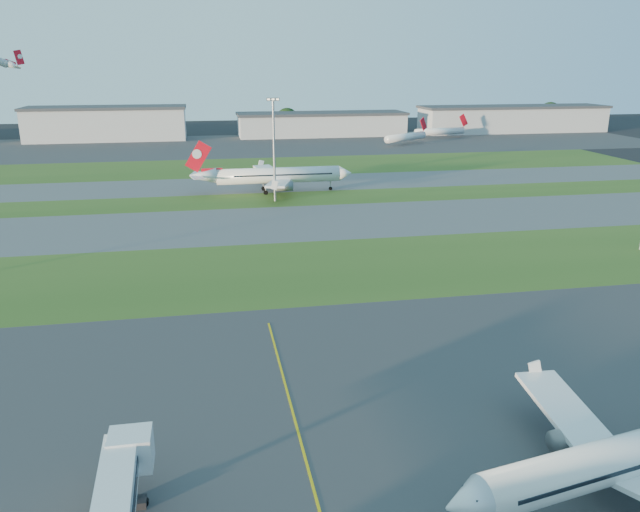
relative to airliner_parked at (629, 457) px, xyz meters
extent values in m
plane|color=black|center=(-29.63, 10.49, -3.73)|extent=(700.00, 700.00, 0.00)
cube|color=#333335|center=(-29.63, 10.49, -3.73)|extent=(300.00, 70.00, 0.01)
cube|color=#32531B|center=(-29.63, 62.49, -3.73)|extent=(300.00, 34.00, 0.01)
cube|color=#515154|center=(-29.63, 95.49, -3.73)|extent=(300.00, 32.00, 0.01)
cube|color=#32531B|center=(-29.63, 120.49, -3.73)|extent=(300.00, 18.00, 0.01)
cube|color=#515154|center=(-29.63, 142.49, -3.73)|extent=(300.00, 26.00, 0.01)
cube|color=#32531B|center=(-29.63, 175.49, -3.73)|extent=(300.00, 40.00, 0.01)
cube|color=#333335|center=(-29.63, 235.49, -3.73)|extent=(400.00, 80.00, 0.01)
cube|color=gold|center=(-24.63, 10.49, -3.73)|extent=(0.25, 60.00, 0.02)
cube|color=white|center=(-39.13, 7.89, 0.27)|extent=(3.40, 3.00, 3.00)
cylinder|color=gray|center=(-39.13, 5.99, -2.13)|extent=(0.70, 0.70, 3.20)
cube|color=black|center=(-39.13, 5.99, -3.38)|extent=(2.20, 1.20, 0.70)
cylinder|color=white|center=(-0.32, -0.06, 0.11)|extent=(27.58, 8.57, 3.47)
cube|color=white|center=(-0.80, 7.29, -0.35)|extent=(4.86, 13.91, 1.41)
cylinder|color=slate|center=(-1.77, 5.06, -1.36)|extent=(4.16, 2.79, 2.10)
cylinder|color=white|center=(-12.25, 130.10, 0.94)|extent=(33.41, 4.37, 4.23)
cube|color=red|center=(-33.40, 130.01, 6.62)|extent=(7.22, 0.42, 8.43)
cube|color=white|center=(-13.40, 139.00, 0.39)|extent=(8.96, 17.42, 1.72)
cube|color=white|center=(-13.33, 121.19, 0.39)|extent=(8.84, 17.41, 1.72)
cylinder|color=slate|center=(-11.72, 136.56, -0.84)|extent=(4.69, 2.58, 2.56)
cylinder|color=slate|center=(-11.67, 123.65, -0.84)|extent=(4.69, 2.58, 2.56)
cube|color=red|center=(-96.74, 217.26, 37.79)|extent=(4.51, 2.34, 5.69)
cylinder|color=white|center=(54.72, 224.61, -0.53)|extent=(23.02, 17.71, 3.20)
cube|color=red|center=(65.30, 232.16, 4.27)|extent=(4.39, 3.25, 6.16)
cylinder|color=white|center=(77.84, 244.15, -0.53)|extent=(26.10, 8.47, 3.20)
cube|color=red|center=(90.56, 246.82, 4.27)|extent=(5.13, 1.36, 6.16)
cylinder|color=gray|center=(-14.63, 118.49, 8.77)|extent=(0.60, 0.60, 25.00)
cube|color=gray|center=(-14.63, 118.49, 21.67)|extent=(3.20, 0.50, 0.80)
cube|color=#FFF2CC|center=(-14.63, 118.49, 21.67)|extent=(2.80, 0.70, 0.35)
cube|color=#9C9FA4|center=(-74.63, 265.49, 3.27)|extent=(70.00, 22.00, 14.00)
cube|color=#383A3F|center=(-74.63, 265.49, 10.87)|extent=(71.40, 23.00, 1.20)
cube|color=#9C9FA4|center=(25.37, 265.49, 1.27)|extent=(80.00, 22.00, 10.00)
cube|color=#383A3F|center=(25.37, 265.49, 6.87)|extent=(81.60, 23.00, 1.20)
cube|color=#9C9FA4|center=(125.37, 265.49, 2.27)|extent=(95.00, 22.00, 12.00)
cube|color=#383A3F|center=(125.37, 265.49, 8.87)|extent=(96.90, 23.00, 1.20)
cylinder|color=black|center=(-49.63, 276.49, -1.93)|extent=(1.00, 1.00, 3.60)
sphere|color=black|center=(-49.63, 276.49, 2.12)|extent=(9.90, 9.90, 9.90)
cylinder|color=black|center=(10.37, 279.49, -1.63)|extent=(1.00, 1.00, 4.20)
sphere|color=black|center=(10.37, 279.49, 3.09)|extent=(11.55, 11.55, 11.55)
cylinder|color=black|center=(85.37, 277.49, -1.83)|extent=(1.00, 1.00, 3.80)
sphere|color=black|center=(85.37, 277.49, 2.44)|extent=(10.45, 10.45, 10.45)
cylinder|color=black|center=(155.37, 281.49, -1.43)|extent=(1.00, 1.00, 4.60)
sphere|color=black|center=(155.37, 281.49, 3.74)|extent=(12.65, 12.65, 12.65)
camera|label=1|loc=(-32.11, -37.47, 30.01)|focal=35.00mm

